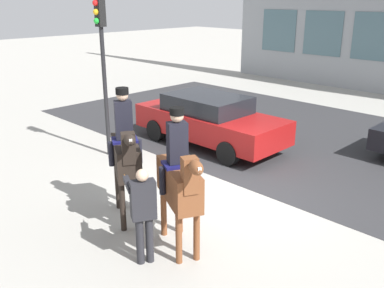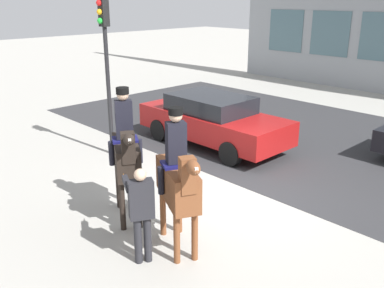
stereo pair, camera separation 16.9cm
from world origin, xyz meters
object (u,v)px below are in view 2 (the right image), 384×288
object	(u,v)px
pedestrian_bystander	(141,208)
traffic_light	(106,53)
street_car_near_lane	(213,119)
mounted_horse_lead	(126,153)
mounted_horse_companion	(178,179)

from	to	relation	value
pedestrian_bystander	traffic_light	world-z (taller)	traffic_light
street_car_near_lane	traffic_light	distance (m)	3.59
mounted_horse_lead	pedestrian_bystander	xyz separation A→B (m)	(1.38, -0.72, -0.40)
pedestrian_bystander	street_car_near_lane	world-z (taller)	pedestrian_bystander
mounted_horse_lead	pedestrian_bystander	bearing A→B (deg)	2.75
mounted_horse_companion	traffic_light	xyz separation A→B (m)	(-4.83, 1.84, 1.50)
street_car_near_lane	traffic_light	xyz separation A→B (m)	(-1.41, -2.61, 2.02)
mounted_horse_lead	street_car_near_lane	world-z (taller)	mounted_horse_lead
mounted_horse_companion	street_car_near_lane	bearing A→B (deg)	153.85
mounted_horse_lead	traffic_light	bearing A→B (deg)	-178.30
mounted_horse_companion	street_car_near_lane	world-z (taller)	mounted_horse_companion
mounted_horse_lead	traffic_light	world-z (taller)	traffic_light
pedestrian_bystander	traffic_light	distance (m)	5.66
mounted_horse_lead	traffic_light	distance (m)	4.06
mounted_horse_lead	street_car_near_lane	bearing A→B (deg)	143.89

